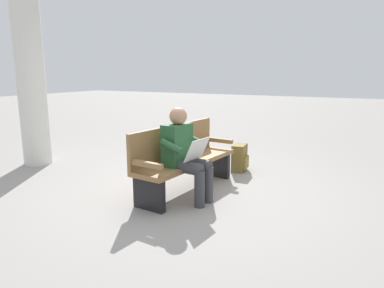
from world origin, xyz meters
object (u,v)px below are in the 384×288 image
Objects in this scene: backpack at (240,158)px; support_pillar at (29,59)px; person_seated at (184,152)px; bench_near at (183,158)px.

support_pillar is at bearing -70.23° from backpack.
backpack is at bearing 109.77° from support_pillar.
support_pillar is (-0.38, -3.20, 1.19)m from person_seated.
support_pillar reaches higher than person_seated.
bench_near reaches higher than backpack.
backpack is at bearing 170.04° from bench_near.
backpack is (-1.27, 0.36, -0.24)m from bench_near.
person_seated is 0.32× the size of support_pillar.
bench_near is 3.29m from support_pillar.
support_pillar reaches higher than backpack.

